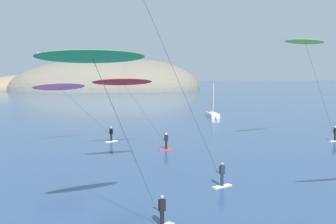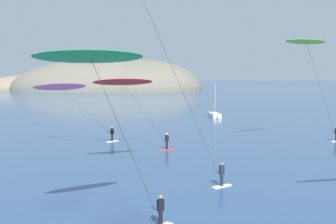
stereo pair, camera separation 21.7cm
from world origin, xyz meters
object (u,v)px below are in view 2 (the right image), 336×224
(kitesurfer_magenta, at_px, (145,1))
(sailboat_near, at_px, (215,113))
(kitesurfer_lime, at_px, (309,50))
(kitesurfer_red, at_px, (127,87))
(kitesurfer_pink, at_px, (64,91))
(kitesurfer_green, at_px, (96,69))

(kitesurfer_magenta, bearing_deg, sailboat_near, 72.67)
(kitesurfer_lime, bearing_deg, kitesurfer_magenta, -137.45)
(kitesurfer_lime, relative_size, kitesurfer_magenta, 0.83)
(sailboat_near, bearing_deg, kitesurfer_red, -116.79)
(kitesurfer_pink, bearing_deg, kitesurfer_magenta, -67.27)
(sailboat_near, bearing_deg, kitesurfer_green, -107.59)
(kitesurfer_lime, bearing_deg, sailboat_near, 98.61)
(kitesurfer_green, xyz_separation_m, kitesurfer_magenta, (2.48, 7.15, 4.15))
(kitesurfer_green, height_order, kitesurfer_red, kitesurfer_green)
(kitesurfer_pink, distance_m, kitesurfer_lime, 25.89)
(sailboat_near, height_order, kitesurfer_red, kitesurfer_red)
(kitesurfer_green, bearing_deg, kitesurfer_pink, 101.48)
(kitesurfer_green, xyz_separation_m, kitesurfer_pink, (-5.16, 25.39, -2.18))
(kitesurfer_pink, relative_size, kitesurfer_red, 1.07)
(sailboat_near, relative_size, kitesurfer_magenta, 0.43)
(kitesurfer_lime, xyz_separation_m, kitesurfer_magenta, (-17.83, -16.37, 2.09))
(kitesurfer_pink, height_order, kitesurfer_red, kitesurfer_red)
(kitesurfer_green, bearing_deg, kitesurfer_lime, 49.18)
(kitesurfer_green, distance_m, kitesurfer_red, 21.65)
(kitesurfer_red, distance_m, kitesurfer_lime, 19.47)
(kitesurfer_red, relative_size, kitesurfer_lime, 0.72)
(sailboat_near, xyz_separation_m, kitesurfer_green, (-16.16, -50.97, 7.41))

